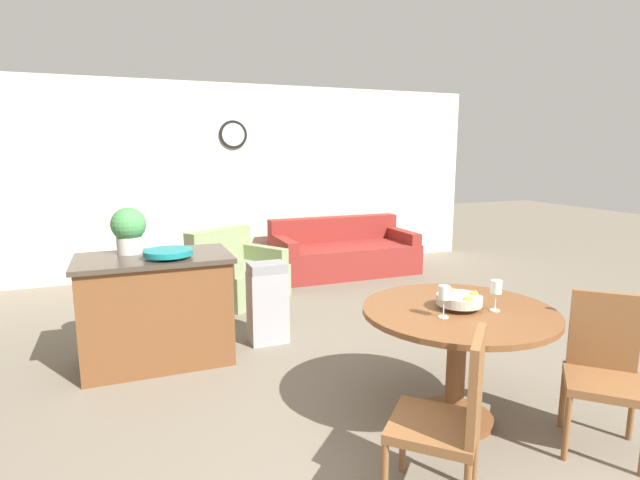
{
  "coord_description": "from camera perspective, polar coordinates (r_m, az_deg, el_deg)",
  "views": [
    {
      "loc": [
        -1.38,
        -1.8,
        1.77
      ],
      "look_at": [
        0.24,
        2.3,
        0.97
      ],
      "focal_mm": 28.0,
      "sensor_mm": 36.0,
      "label": 1
    }
  ],
  "objects": [
    {
      "name": "dining_table",
      "position": [
        3.39,
        15.45,
        -10.41
      ],
      "size": [
        1.23,
        1.23,
        0.77
      ],
      "color": "brown",
      "rests_on": "ground_plane"
    },
    {
      "name": "wine_glass_left",
      "position": [
        3.1,
        14.01,
        -6.02
      ],
      "size": [
        0.07,
        0.07,
        0.2
      ],
      "color": "silver",
      "rests_on": "dining_table"
    },
    {
      "name": "couch",
      "position": [
        7.3,
        2.67,
        -1.58
      ],
      "size": [
        2.03,
        1.01,
        0.78
      ],
      "rotation": [
        0.0,
        0.0,
        0.0
      ],
      "color": "maroon",
      "rests_on": "ground_plane"
    },
    {
      "name": "wall_back",
      "position": [
        7.38,
        -10.89,
        6.82
      ],
      "size": [
        8.0,
        0.09,
        2.7
      ],
      "color": "silver",
      "rests_on": "ground_plane"
    },
    {
      "name": "dining_chair_near_left",
      "position": [
        2.65,
        14.63,
        -18.72
      ],
      "size": [
        0.59,
        0.59,
        0.92
      ],
      "rotation": [
        0.0,
        0.0,
        7.08
      ],
      "color": "brown",
      "rests_on": "ground_plane"
    },
    {
      "name": "dining_chair_near_right",
      "position": [
        3.51,
        29.68,
        -12.36
      ],
      "size": [
        0.59,
        0.59,
        0.92
      ],
      "rotation": [
        0.0,
        0.0,
        8.65
      ],
      "color": "brown",
      "rests_on": "ground_plane"
    },
    {
      "name": "trash_bin",
      "position": [
        4.68,
        -6.01,
        -7.17
      ],
      "size": [
        0.35,
        0.26,
        0.75
      ],
      "color": "#9E9EA3",
      "rests_on": "ground_plane"
    },
    {
      "name": "fruit_bowl",
      "position": [
        3.31,
        15.64,
        -6.57
      ],
      "size": [
        0.29,
        0.29,
        0.11
      ],
      "color": "#B7B29E",
      "rests_on": "dining_table"
    },
    {
      "name": "armchair",
      "position": [
        6.11,
        -9.54,
        -4.01
      ],
      "size": [
        1.23,
        1.21,
        0.82
      ],
      "rotation": [
        0.0,
        0.0,
        0.56
      ],
      "color": "gray",
      "rests_on": "ground_plane"
    },
    {
      "name": "kitchen_island",
      "position": [
        4.43,
        -18.16,
        -7.49
      ],
      "size": [
        1.23,
        0.73,
        0.92
      ],
      "color": "brown",
      "rests_on": "ground_plane"
    },
    {
      "name": "potted_plant",
      "position": [
        4.46,
        -21.02,
        1.21
      ],
      "size": [
        0.28,
        0.28,
        0.39
      ],
      "color": "beige",
      "rests_on": "kitchen_island"
    },
    {
      "name": "teal_bowl",
      "position": [
        4.19,
        -16.97,
        -1.39
      ],
      "size": [
        0.39,
        0.39,
        0.07
      ],
      "color": "#147A7F",
      "rests_on": "kitchen_island"
    },
    {
      "name": "wine_glass_right",
      "position": [
        3.32,
        19.48,
        -5.23
      ],
      "size": [
        0.07,
        0.07,
        0.2
      ],
      "color": "silver",
      "rests_on": "dining_table"
    }
  ]
}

